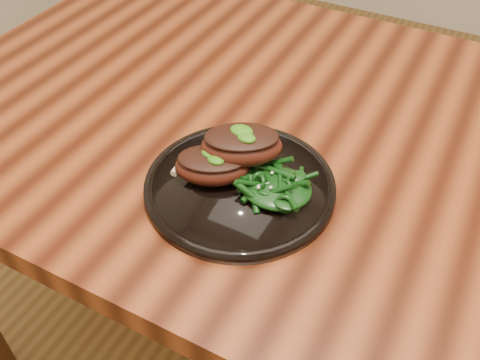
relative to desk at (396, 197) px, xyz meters
name	(u,v)px	position (x,y,z in m)	size (l,w,h in m)	color
desk	(396,197)	(0.00, 0.00, 0.00)	(1.60, 0.80, 0.75)	black
plate	(240,186)	(-0.18, -0.17, 0.09)	(0.26, 0.26, 0.02)	black
lamb_chop_front	(212,165)	(-0.22, -0.18, 0.12)	(0.12, 0.10, 0.04)	#3D140B
lamb_chop_back	(241,145)	(-0.19, -0.15, 0.14)	(0.13, 0.11, 0.05)	#3D140B
herb_smear	(238,150)	(-0.22, -0.12, 0.10)	(0.08, 0.05, 0.00)	#1A4F08
greens_heap	(276,184)	(-0.13, -0.17, 0.11)	(0.10, 0.09, 0.04)	black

